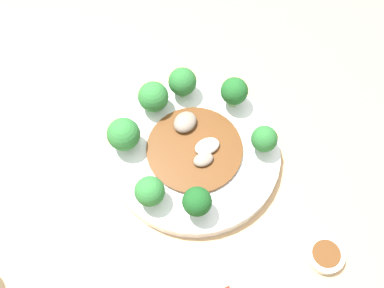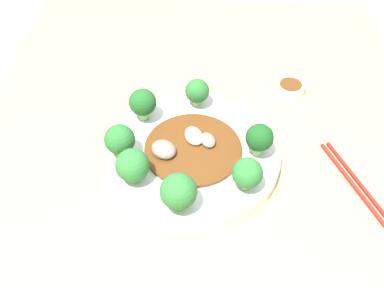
% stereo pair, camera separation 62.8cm
% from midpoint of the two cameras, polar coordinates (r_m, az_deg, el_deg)
% --- Properties ---
extents(ground_plane, '(8.00, 8.00, 0.00)m').
position_cam_midpoint_polar(ground_plane, '(1.42, 11.52, -19.03)').
color(ground_plane, '#B7B2A8').
extents(table, '(1.13, 0.85, 0.71)m').
position_cam_midpoint_polar(table, '(1.08, 14.96, -15.97)').
color(table, tan).
rests_on(table, ground_plane).
extents(plate, '(0.31, 0.31, 0.02)m').
position_cam_midpoint_polar(plate, '(0.74, 21.17, -9.65)').
color(plate, white).
rests_on(plate, table).
extents(broccoli_northeast, '(0.05, 0.05, 0.07)m').
position_cam_midpoint_polar(broccoli_northeast, '(0.76, 26.51, -1.04)').
color(broccoli_northeast, '#89B76B').
rests_on(broccoli_northeast, plate).
extents(broccoli_southwest, '(0.05, 0.05, 0.06)m').
position_cam_midpoint_polar(broccoli_southwest, '(0.65, 18.15, -16.54)').
color(broccoli_southwest, '#89B76B').
rests_on(broccoli_southwest, plate).
extents(broccoli_northwest, '(0.06, 0.06, 0.06)m').
position_cam_midpoint_polar(broccoli_northwest, '(0.71, 15.84, -1.91)').
color(broccoli_northwest, '#7AAD5B').
rests_on(broccoli_northwest, plate).
extents(broccoli_west, '(0.06, 0.06, 0.07)m').
position_cam_midpoint_polar(broccoli_west, '(0.66, 12.81, -8.03)').
color(broccoli_west, '#70A356').
rests_on(broccoli_west, plate).
extents(broccoli_south, '(0.05, 0.05, 0.06)m').
position_cam_midpoint_polar(broccoli_south, '(0.67, 24.99, -17.37)').
color(broccoli_south, '#89B76B').
rests_on(broccoli_south, plate).
extents(broccoli_north, '(0.05, 0.05, 0.06)m').
position_cam_midpoint_polar(broccoli_north, '(0.74, 19.50, 0.42)').
color(broccoli_north, '#7AAD5B').
rests_on(broccoli_north, plate).
extents(broccoli_east, '(0.05, 0.05, 0.06)m').
position_cam_midpoint_polar(broccoli_east, '(0.76, 31.20, -7.74)').
color(broccoli_east, '#89B76B').
rests_on(broccoli_east, plate).
extents(stirfry_center, '(0.17, 0.17, 0.03)m').
position_cam_midpoint_polar(stirfry_center, '(0.73, 21.67, -8.76)').
color(stirfry_center, '#5B3314').
rests_on(stirfry_center, plate).
extents(sauce_dish, '(0.06, 0.06, 0.02)m').
position_cam_midpoint_polar(sauce_dish, '(0.82, 38.80, -20.65)').
color(sauce_dish, white).
rests_on(sauce_dish, table).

